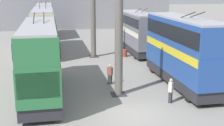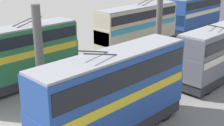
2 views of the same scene
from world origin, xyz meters
name	(u,v)px [view 1 (image 1 of 2)]	position (x,y,z in m)	size (l,w,h in m)	color
ground_plane	(131,113)	(0.00, 0.00, 0.00)	(240.00, 240.00, 0.00)	gray
depot_back_wall	(75,2)	(40.34, 0.00, 4.98)	(0.50, 36.00, 9.96)	gray
support_column_near	(119,44)	(3.52, 0.00, 3.68)	(1.01, 1.01, 7.61)	#605B56
support_column_far	(93,24)	(16.47, 0.00, 3.68)	(1.01, 1.01, 7.61)	#605B56
bus_left_near	(183,47)	(4.96, -5.40, 3.03)	(10.61, 2.54, 5.94)	black
bus_left_far	(138,30)	(17.70, -5.40, 2.70)	(9.46, 2.54, 5.37)	black
bus_right_near	(40,55)	(4.60, 5.40, 2.91)	(11.04, 2.54, 5.72)	black
bus_right_mid	(43,28)	(19.89, 5.40, 2.93)	(11.45, 2.54, 5.76)	black
bus_right_far	(45,18)	(32.59, 5.40, 2.90)	(9.64, 2.54, 5.70)	black
person_aisle_midway	(110,74)	(6.19, 0.12, 0.84)	(0.47, 0.47, 1.60)	#2D2D33
person_by_left_row	(171,90)	(1.30, -3.06, 0.89)	(0.48, 0.44, 1.68)	#2D2D33
oil_drum	(125,53)	(15.85, -3.39, 0.41)	(0.61, 0.61, 0.81)	#933828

